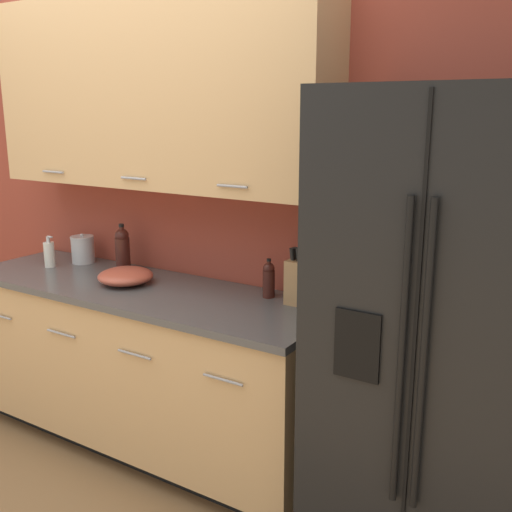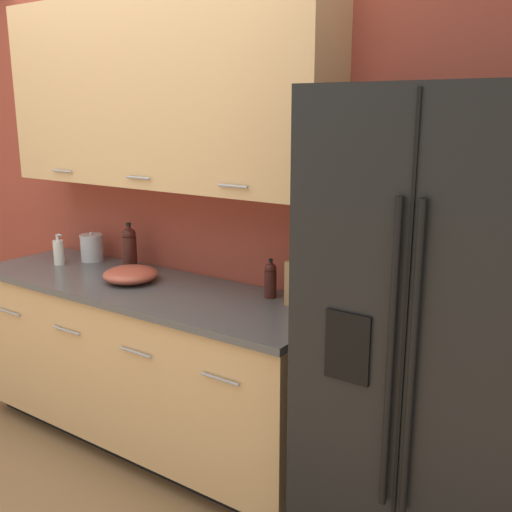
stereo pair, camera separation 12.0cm
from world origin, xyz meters
name	(u,v)px [view 2 (the right image)]	position (x,y,z in m)	size (l,w,h in m)	color
ground_plane	(27,495)	(0.00, 0.00, 0.00)	(14.00, 14.00, 0.00)	olive
wall_back	(165,168)	(0.04, 0.99, 1.48)	(10.00, 0.39, 2.60)	#993D2D
counter_unit	(149,363)	(0.14, 0.70, 0.46)	(2.10, 0.64, 0.91)	black
refrigerator	(440,350)	(1.71, 0.63, 0.94)	(0.85, 0.78, 1.87)	black
knife_block	(300,281)	(0.98, 0.87, 1.02)	(0.13, 0.09, 0.30)	#A87A4C
wine_bottle	(130,247)	(-0.15, 0.88, 1.03)	(0.08, 0.08, 0.27)	#3D1914
soap_dispenser	(59,252)	(-0.57, 0.71, 0.98)	(0.07, 0.06, 0.18)	silver
oil_bottle	(271,279)	(0.80, 0.88, 1.00)	(0.06, 0.06, 0.19)	#3D1914
steel_canister	(92,248)	(-0.48, 0.88, 0.99)	(0.14, 0.14, 0.18)	#B7B7BA
mixing_bowl	(130,274)	(0.05, 0.68, 0.95)	(0.29, 0.29, 0.08)	#B24C38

